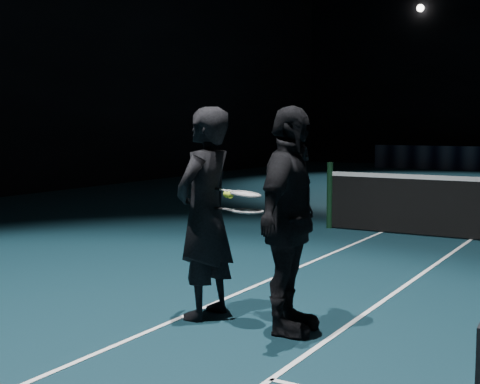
{
  "coord_description": "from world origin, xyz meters",
  "views": [
    {
      "loc": [
        -2.06,
        -10.27,
        1.73
      ],
      "look_at": [
        -4.96,
        -5.38,
        1.15
      ],
      "focal_mm": 50.0,
      "sensor_mm": 36.0,
      "label": 1
    }
  ],
  "objects": [
    {
      "name": "net_post_left",
      "position": [
        -6.4,
        0.0,
        0.55
      ],
      "size": [
        0.1,
        0.1,
        1.1
      ],
      "primitive_type": "cylinder",
      "color": "black",
      "rests_on": "floor"
    },
    {
      "name": "player_a",
      "position": [
        -5.33,
        -5.36,
        0.94
      ],
      "size": [
        0.46,
        0.69,
        1.88
      ],
      "primitive_type": "imported",
      "rotation": [
        0.0,
        0.0,
        -1.59
      ],
      "color": "black",
      "rests_on": "floor"
    },
    {
      "name": "player_b",
      "position": [
        -4.48,
        -5.4,
        0.94
      ],
      "size": [
        0.62,
        1.16,
        1.88
      ],
      "primitive_type": "imported",
      "rotation": [
        0.0,
        0.0,
        1.72
      ],
      "color": "black",
      "rests_on": "floor"
    },
    {
      "name": "racket_lower",
      "position": [
        -4.88,
        -5.38,
        0.99
      ],
      "size": [
        0.69,
        0.24,
        0.03
      ],
      "primitive_type": null,
      "rotation": [
        0.0,
        0.0,
        -0.04
      ],
      "color": "black",
      "rests_on": "player_a"
    },
    {
      "name": "racket_upper",
      "position": [
        -4.93,
        -5.34,
        1.13
      ],
      "size": [
        0.69,
        0.24,
        0.1
      ],
      "primitive_type": null,
      "rotation": [
        0.0,
        0.1,
        0.03
      ],
      "color": "black",
      "rests_on": "player_b"
    },
    {
      "name": "tennis_balls",
      "position": [
        -5.07,
        -5.37,
        1.14
      ],
      "size": [
        0.12,
        0.1,
        0.12
      ],
      "primitive_type": null,
      "color": "#B1C62A",
      "rests_on": "racket_upper"
    }
  ]
}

